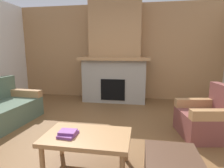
# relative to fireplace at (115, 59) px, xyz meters

# --- Properties ---
(ground) EXTENTS (9.00, 9.00, 0.00)m
(ground) POSITION_rel_fireplace_xyz_m (0.00, -2.62, -1.16)
(ground) COLOR brown
(wall_back_wood_panel) EXTENTS (6.00, 0.12, 2.70)m
(wall_back_wood_panel) POSITION_rel_fireplace_xyz_m (0.00, 0.38, 0.19)
(wall_back_wood_panel) COLOR #A87A4C
(wall_back_wood_panel) RESTS_ON ground
(fireplace) EXTENTS (1.90, 0.82, 2.70)m
(fireplace) POSITION_rel_fireplace_xyz_m (0.00, 0.00, 0.00)
(fireplace) COLOR gray
(fireplace) RESTS_ON ground
(armchair) EXTENTS (0.88, 0.88, 0.85)m
(armchair) POSITION_rel_fireplace_xyz_m (1.83, -1.99, -0.87)
(armchair) COLOR brown
(armchair) RESTS_ON ground
(coffee_table) EXTENTS (1.00, 0.60, 0.43)m
(coffee_table) POSITION_rel_fireplace_xyz_m (0.14, -3.13, -0.79)
(coffee_table) COLOR #A87A4C
(coffee_table) RESTS_ON ground
(book_stack_near_edge) EXTENTS (0.20, 0.23, 0.06)m
(book_stack_near_edge) POSITION_rel_fireplace_xyz_m (-0.07, -3.19, -0.71)
(book_stack_near_edge) COLOR #7A3D84
(book_stack_near_edge) RESTS_ON coffee_table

